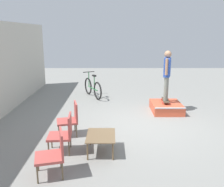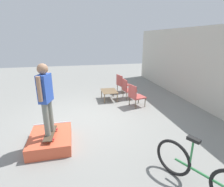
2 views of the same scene
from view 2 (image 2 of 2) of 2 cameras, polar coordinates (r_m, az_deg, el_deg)
The scene contains 10 objects.
ground_plane at distance 5.97m, azimuth -8.75°, elevation -8.13°, with size 24.00×24.00×0.00m, color gray.
house_wall_back at distance 7.24m, azimuth 28.50°, elevation 7.00°, with size 12.00×0.06×3.00m.
skate_ramp_box at distance 4.78m, azimuth -19.32°, elevation -14.01°, with size 1.23×0.99×0.32m.
skateboard_on_ramp at distance 4.58m, azimuth -19.51°, elevation -12.12°, with size 0.76×0.31×0.07m.
person_skater at distance 4.19m, azimuth -20.89°, elevation -0.23°, with size 0.55×0.31×1.67m.
coffee_table at distance 7.52m, azimuth -0.96°, elevation 0.57°, with size 0.85×0.64×0.41m.
patio_chair_left at distance 8.56m, azimuth 3.24°, elevation 3.42°, with size 0.64×0.64×0.88m.
patio_chair_center at distance 7.69m, azimuth 5.14°, elevation 1.72°, with size 0.56×0.56×0.88m.
patio_chair_right at distance 6.81m, azimuth 7.64°, elevation -0.49°, with size 0.63×0.63×0.88m.
bicycle at distance 3.62m, azimuth 26.81°, elevation -21.86°, with size 1.61×0.85×1.02m.
Camera 2 is at (5.38, -0.29, 2.58)m, focal length 28.00 mm.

